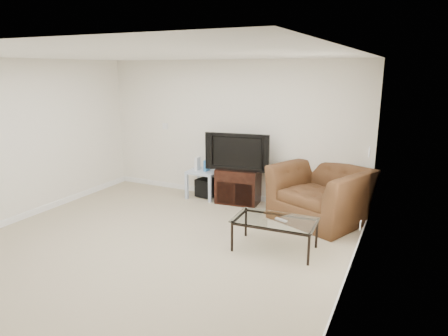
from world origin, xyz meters
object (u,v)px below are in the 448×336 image
at_px(television, 239,151).
at_px(side_table, 204,183).
at_px(coffee_table, 275,235).
at_px(tv_stand, 239,185).
at_px(recliner, 321,185).
at_px(subwoofer, 206,187).

xyz_separation_m(television, side_table, (-0.70, 0.03, -0.69)).
height_order(side_table, coffee_table, side_table).
distance_m(tv_stand, television, 0.64).
distance_m(tv_stand, recliner, 1.56).
bearing_deg(tv_stand, subwoofer, 172.42).
xyz_separation_m(tv_stand, subwoofer, (-0.67, 0.02, -0.13)).
distance_m(side_table, coffee_table, 2.48).
height_order(side_table, subwoofer, side_table).
relative_size(tv_stand, coffee_table, 0.69).
xyz_separation_m(subwoofer, recliner, (2.18, -0.28, 0.40)).
relative_size(tv_stand, subwoofer, 2.31).
distance_m(side_table, recliner, 2.25).
height_order(tv_stand, recliner, recliner).
bearing_deg(television, tv_stand, 87.23).
height_order(tv_stand, side_table, tv_stand).
relative_size(side_table, subwoofer, 1.66).
height_order(recliner, coffee_table, recliner).
bearing_deg(coffee_table, recliner, 77.32).
bearing_deg(subwoofer, side_table, -145.59).
relative_size(tv_stand, recliner, 0.56).
bearing_deg(recliner, television, -165.63).
distance_m(television, recliner, 1.57).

